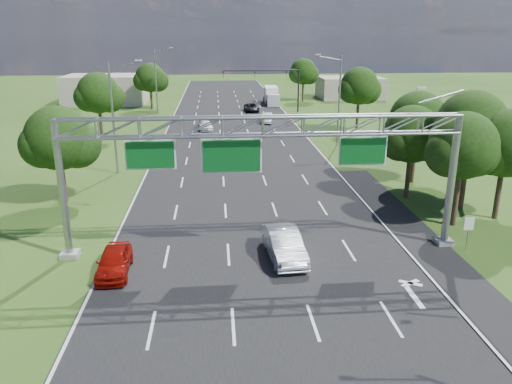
{
  "coord_description": "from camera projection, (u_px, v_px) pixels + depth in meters",
  "views": [
    {
      "loc": [
        -2.35,
        -15.28,
        12.51
      ],
      "look_at": [
        -0.1,
        12.44,
        3.53
      ],
      "focal_mm": 35.0,
      "sensor_mm": 36.0,
      "label": 1
    }
  ],
  "objects": [
    {
      "name": "building_right",
      "position": [
        350.0,
        88.0,
        97.52
      ],
      "size": [
        12.0,
        9.0,
        4.0
      ],
      "primitive_type": "cube",
      "color": "#A09486",
      "rests_on": "ground"
    },
    {
      "name": "streetlight_l_near",
      "position": [
        115.0,
        113.0,
        44.39
      ],
      "size": [
        2.97,
        0.22,
        10.16
      ],
      "color": "gray",
      "rests_on": "ground"
    },
    {
      "name": "tree_verge_la",
      "position": [
        60.0,
        141.0,
        36.89
      ],
      "size": [
        5.76,
        4.8,
        7.4
      ],
      "color": "#2D2116",
      "rests_on": "ground"
    },
    {
      "name": "sign_gantry",
      "position": [
        264.0,
        137.0,
        27.81
      ],
      "size": [
        23.5,
        1.0,
        9.56
      ],
      "color": "gray",
      "rests_on": "ground"
    },
    {
      "name": "ground",
      "position": [
        242.0,
        170.0,
        46.97
      ],
      "size": [
        220.0,
        220.0,
        0.0
      ],
      "primitive_type": "plane",
      "color": "#2A4915",
      "rests_on": "ground"
    },
    {
      "name": "road",
      "position": [
        242.0,
        170.0,
        46.97
      ],
      "size": [
        18.0,
        180.0,
        0.02
      ],
      "primitive_type": "cube",
      "color": "black",
      "rests_on": "ground"
    },
    {
      "name": "streetlight_l_far",
      "position": [
        157.0,
        78.0,
        77.58
      ],
      "size": [
        2.97,
        0.22,
        10.16
      ],
      "color": "gray",
      "rests_on": "ground"
    },
    {
      "name": "tree_verge_lb",
      "position": [
        99.0,
        95.0,
        58.34
      ],
      "size": [
        5.76,
        4.8,
        8.06
      ],
      "color": "#2D2116",
      "rests_on": "ground"
    },
    {
      "name": "silver_sedan",
      "position": [
        284.0,
        245.0,
        28.62
      ],
      "size": [
        2.21,
        5.21,
        1.67
      ],
      "primitive_type": "imported",
      "rotation": [
        0.0,
        0.0,
        0.09
      ],
      "color": "silver",
      "rests_on": "ground"
    },
    {
      "name": "tree_verge_re",
      "position": [
        304.0,
        73.0,
        92.02
      ],
      "size": [
        5.76,
        4.8,
        7.84
      ],
      "color": "#2D2116",
      "rests_on": "ground"
    },
    {
      "name": "car_queue_a",
      "position": [
        205.0,
        125.0,
        66.17
      ],
      "size": [
        2.27,
        4.44,
        1.23
      ],
      "primitive_type": "imported",
      "rotation": [
        0.0,
        0.0,
        0.13
      ],
      "color": "silver",
      "rests_on": "ground"
    },
    {
      "name": "traffic_signal",
      "position": [
        277.0,
        80.0,
        79.16
      ],
      "size": [
        12.21,
        0.24,
        7.0
      ],
      "color": "black",
      "rests_on": "ground"
    },
    {
      "name": "tree_verge_rd",
      "position": [
        360.0,
        88.0,
        63.59
      ],
      "size": [
        5.76,
        4.8,
        8.28
      ],
      "color": "#2D2116",
      "rests_on": "ground"
    },
    {
      "name": "road_flare",
      "position": [
        411.0,
        232.0,
        32.59
      ],
      "size": [
        3.0,
        30.0,
        0.02
      ],
      "primitive_type": "cube",
      "color": "black",
      "rests_on": "ground"
    },
    {
      "name": "car_queue_d",
      "position": [
        267.0,
        118.0,
        71.28
      ],
      "size": [
        1.92,
        4.24,
        1.35
      ],
      "primitive_type": "imported",
      "rotation": [
        0.0,
        0.0,
        -0.12
      ],
      "color": "silver",
      "rests_on": "ground"
    },
    {
      "name": "building_left",
      "position": [
        106.0,
        89.0,
        90.03
      ],
      "size": [
        14.0,
        10.0,
        5.0
      ],
      "primitive_type": "cube",
      "color": "#A09486",
      "rests_on": "ground"
    },
    {
      "name": "red_coupe",
      "position": [
        114.0,
        261.0,
        26.85
      ],
      "size": [
        1.83,
        4.21,
        1.41
      ],
      "primitive_type": "imported",
      "rotation": [
        0.0,
        0.0,
        0.04
      ],
      "color": "#920E06",
      "rests_on": "ground"
    },
    {
      "name": "tree_verge_lc",
      "position": [
        151.0,
        79.0,
        82.42
      ],
      "size": [
        5.76,
        4.8,
        7.62
      ],
      "color": "#2D2116",
      "rests_on": "ground"
    },
    {
      "name": "car_queue_b",
      "position": [
        252.0,
        108.0,
        81.23
      ],
      "size": [
        2.4,
        4.72,
        1.28
      ],
      "primitive_type": "imported",
      "rotation": [
        0.0,
        0.0,
        0.06
      ],
      "color": "black",
      "rests_on": "ground"
    },
    {
      "name": "regulatory_sign",
      "position": [
        469.0,
        227.0,
        29.42
      ],
      "size": [
        0.6,
        0.08,
        2.1
      ],
      "color": "gray",
      "rests_on": "ground"
    },
    {
      "name": "streetlight_r_mid",
      "position": [
        338.0,
        96.0,
        55.61
      ],
      "size": [
        2.97,
        0.22,
        10.16
      ],
      "color": "gray",
      "rests_on": "ground"
    },
    {
      "name": "tree_cluster_right",
      "position": [
        452.0,
        135.0,
        36.23
      ],
      "size": [
        9.91,
        14.6,
        8.68
      ],
      "color": "#2D2116",
      "rests_on": "ground"
    },
    {
      "name": "box_truck",
      "position": [
        271.0,
        96.0,
        89.83
      ],
      "size": [
        2.45,
        7.87,
        2.96
      ],
      "rotation": [
        0.0,
        0.0,
        -0.04
      ],
      "color": "white",
      "rests_on": "ground"
    }
  ]
}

